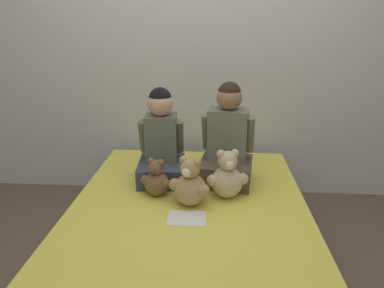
% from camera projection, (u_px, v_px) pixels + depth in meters
% --- Properties ---
extents(ground_plane, '(14.00, 14.00, 0.00)m').
position_uv_depth(ground_plane, '(187.00, 280.00, 1.99)').
color(ground_plane, brown).
extents(wall_behind_bed, '(8.00, 0.06, 2.50)m').
position_uv_depth(wall_behind_bed, '(198.00, 44.00, 2.66)').
color(wall_behind_bed, silver).
rests_on(wall_behind_bed, ground_plane).
extents(bed, '(1.39, 2.05, 0.41)m').
position_uv_depth(bed, '(187.00, 251.00, 1.92)').
color(bed, '#473828').
rests_on(bed, ground_plane).
extents(child_on_left, '(0.32, 0.36, 0.62)m').
position_uv_depth(child_on_left, '(161.00, 143.00, 2.26)').
color(child_on_left, '#384251').
rests_on(child_on_left, bed).
extents(child_on_right, '(0.37, 0.36, 0.66)m').
position_uv_depth(child_on_right, '(227.00, 142.00, 2.22)').
color(child_on_right, brown).
rests_on(child_on_right, bed).
extents(teddy_bear_held_by_left_child, '(0.19, 0.15, 0.24)m').
position_uv_depth(teddy_bear_held_by_left_child, '(156.00, 180.00, 2.08)').
color(teddy_bear_held_by_left_child, brown).
rests_on(teddy_bear_held_by_left_child, bed).
extents(teddy_bear_held_by_right_child, '(0.25, 0.19, 0.30)m').
position_uv_depth(teddy_bear_held_by_right_child, '(227.00, 177.00, 2.06)').
color(teddy_bear_held_by_right_child, '#D1B78E').
rests_on(teddy_bear_held_by_right_child, bed).
extents(teddy_bear_between_children, '(0.24, 0.19, 0.30)m').
position_uv_depth(teddy_bear_between_children, '(190.00, 185.00, 1.97)').
color(teddy_bear_between_children, tan).
rests_on(teddy_bear_between_children, bed).
extents(sign_card, '(0.21, 0.15, 0.00)m').
position_uv_depth(sign_card, '(188.00, 218.00, 1.86)').
color(sign_card, white).
rests_on(sign_card, bed).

